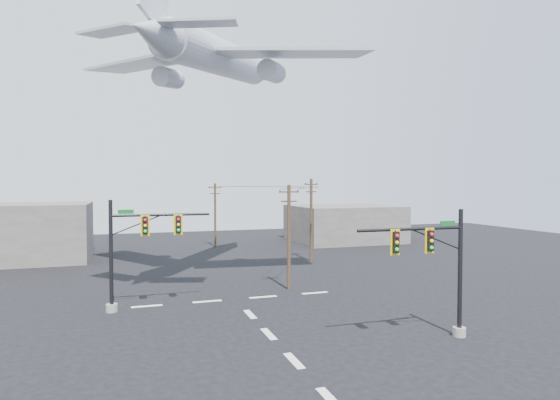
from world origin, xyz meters
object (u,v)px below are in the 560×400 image
object	(u,v)px
utility_pole_c	(215,214)
airliner	(220,58)
signal_mast_far	(133,251)
utility_pole_a	(289,235)
signal_mast_near	(440,270)
utility_pole_b	(311,218)

from	to	relation	value
utility_pole_c	airliner	xyz separation A→B (m)	(-3.23, -20.21, 14.29)
signal_mast_far	utility_pole_a	world-z (taller)	utility_pole_a
utility_pole_c	airliner	world-z (taller)	airliner
utility_pole_a	utility_pole_c	world-z (taller)	utility_pole_c
utility_pole_a	airliner	bearing A→B (deg)	127.28
airliner	utility_pole_a	bearing A→B (deg)	-109.24
signal_mast_near	utility_pole_b	distance (m)	25.26
signal_mast_near	airliner	xyz separation A→B (m)	(-7.90, 18.60, 14.93)
utility_pole_b	signal_mast_near	bearing A→B (deg)	-115.52
utility_pole_a	signal_mast_near	bearing A→B (deg)	-75.13
signal_mast_near	utility_pole_b	world-z (taller)	utility_pole_b
utility_pole_b	airliner	world-z (taller)	airliner
signal_mast_near	signal_mast_far	bearing A→B (deg)	144.33
utility_pole_a	utility_pole_b	bearing A→B (deg)	60.12
signal_mast_far	utility_pole_c	xyz separation A→B (m)	(10.36, 28.02, 0.47)
airliner	signal_mast_near	bearing A→B (deg)	-124.20
signal_mast_near	utility_pole_b	bearing A→B (deg)	83.27
signal_mast_far	airliner	size ratio (longest dim) A/B	0.29
utility_pole_a	signal_mast_far	bearing A→B (deg)	-168.78
signal_mast_far	utility_pole_b	bearing A→B (deg)	38.45
signal_mast_far	utility_pole_c	distance (m)	29.88
signal_mast_near	airliner	world-z (taller)	airliner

